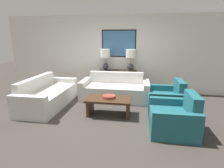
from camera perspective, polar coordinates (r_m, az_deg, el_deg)
name	(u,v)px	position (r m, az deg, el deg)	size (l,w,h in m)	color
ground_plane	(106,119)	(4.25, -1.88, -11.36)	(20.00, 20.00, 0.00)	#3D3833
back_wall	(119,54)	(6.22, 2.24, 9.68)	(8.16, 0.12, 2.65)	silver
console_table	(118,82)	(6.11, 1.86, 0.76)	(1.29, 0.37, 0.80)	#332319
table_lamp_left	(105,57)	(6.04, -2.21, 8.77)	(0.33, 0.33, 0.72)	#333338
table_lamp_right	(131,58)	(5.93, 6.13, 8.60)	(0.33, 0.33, 0.72)	#333338
couch_by_back_wall	(115,90)	(5.50, 0.96, -2.07)	(2.10, 0.93, 0.81)	silver
couch_by_side	(48,96)	(5.30, -20.12, -3.60)	(0.93, 2.10, 0.81)	silver
coffee_table	(109,103)	(4.35, -1.05, -6.19)	(1.10, 0.60, 0.44)	#3D2616
decorative_bowl	(109,97)	(4.32, -1.00, -4.16)	(0.31, 0.31, 0.06)	#93382D
armchair_near_back_wall	(166,100)	(4.90, 17.31, -4.92)	(0.89, 0.98, 0.82)	#1E5B66
armchair_near_camera	(174,118)	(3.85, 19.66, -10.52)	(0.89, 0.98, 0.82)	#1E5B66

